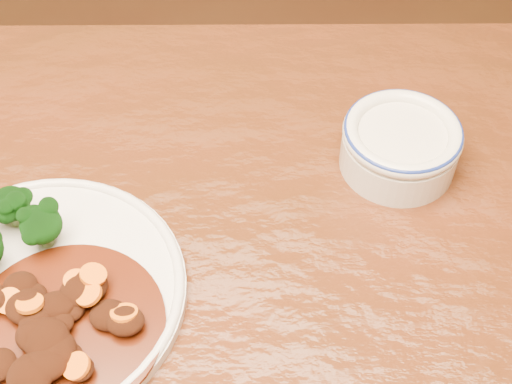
{
  "coord_description": "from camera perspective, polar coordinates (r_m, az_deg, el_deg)",
  "views": [
    {
      "loc": [
        0.17,
        -0.3,
        1.31
      ],
      "look_at": [
        0.15,
        0.16,
        0.77
      ],
      "focal_mm": 50.0,
      "sensor_mm": 36.0,
      "label": 1
    }
  ],
  "objects": [
    {
      "name": "mince_stew",
      "position": [
        0.64,
        -15.67,
        -10.34
      ],
      "size": [
        0.18,
        0.18,
        0.03
      ],
      "color": "#481A07",
      "rests_on": "dinner_plate"
    },
    {
      "name": "dining_table",
      "position": [
        0.73,
        -12.96,
        -14.45
      ],
      "size": [
        1.53,
        0.95,
        0.75
      ],
      "rotation": [
        0.0,
        0.0,
        0.03
      ],
      "color": "#4D1F0D",
      "rests_on": "ground"
    },
    {
      "name": "dip_bowl",
      "position": [
        0.75,
        11.47,
        3.79
      ],
      "size": [
        0.12,
        0.12,
        0.06
      ],
      "rotation": [
        0.0,
        0.0,
        -0.15
      ],
      "color": "silver",
      "rests_on": "dining_table"
    },
    {
      "name": "dinner_plate",
      "position": [
        0.68,
        -17.07,
        -7.74
      ],
      "size": [
        0.27,
        0.27,
        0.02
      ],
      "rotation": [
        0.0,
        0.0,
        0.22
      ],
      "color": "silver",
      "rests_on": "dining_table"
    }
  ]
}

